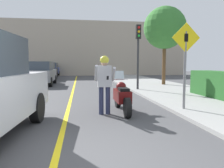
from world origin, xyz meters
TOP-DOWN VIEW (x-y plane):
  - ground_plane at (0.00, 0.00)m, footprint 80.00×80.00m
  - sidewalk_curb at (4.80, 4.00)m, footprint 4.40×44.00m
  - road_center_line at (-0.60, 6.00)m, footprint 0.12×36.00m
  - building_backdrop at (0.00, 26.00)m, footprint 28.00×1.20m
  - motorcycle at (1.09, 3.58)m, footprint 0.62×2.13m
  - person_biker at (0.52, 3.34)m, footprint 0.59×0.48m
  - crossing_sign at (3.03, 3.31)m, footprint 0.91×0.08m
  - traffic_light at (2.99, 8.72)m, footprint 0.26×0.30m
  - street_tree at (5.52, 11.28)m, footprint 2.84×2.84m
  - parked_car_grey at (-2.98, 13.05)m, footprint 1.88×4.20m
  - parked_car_black at (-3.41, 18.26)m, footprint 1.88×4.20m
  - parked_car_blue at (-3.70, 24.21)m, footprint 1.88×4.20m

SIDE VIEW (x-z plane):
  - ground_plane at x=0.00m, z-range 0.00..0.00m
  - road_center_line at x=-0.60m, z-range 0.00..0.01m
  - sidewalk_curb at x=4.80m, z-range 0.00..0.10m
  - motorcycle at x=1.09m, z-range -0.15..1.13m
  - parked_car_grey at x=-2.98m, z-range 0.02..1.70m
  - parked_car_black at x=-3.41m, z-range 0.02..1.70m
  - parked_car_blue at x=-3.70m, z-range 0.02..1.70m
  - person_biker at x=0.52m, z-range 0.20..1.94m
  - crossing_sign at x=3.03m, z-range 0.37..3.03m
  - traffic_light at x=2.99m, z-range 0.80..4.33m
  - building_backdrop at x=0.00m, z-range 0.00..7.08m
  - street_tree at x=5.52m, z-range 1.30..6.56m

